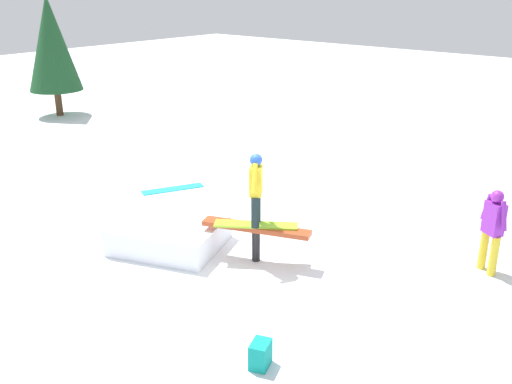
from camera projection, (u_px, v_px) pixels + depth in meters
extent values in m
plane|color=white|center=(256.00, 260.00, 9.74)|extent=(60.00, 60.00, 0.00)
cylinder|color=black|center=(256.00, 245.00, 9.64)|extent=(0.14, 0.14, 0.57)
cube|color=#A53F1E|center=(256.00, 228.00, 9.53)|extent=(1.85, 0.93, 0.08)
cube|color=white|center=(170.00, 234.00, 10.16)|extent=(2.22, 2.05, 0.47)
cube|color=#8FCC28|center=(256.00, 225.00, 9.51)|extent=(1.30, 1.02, 0.03)
cylinder|color=#1B292C|center=(255.00, 212.00, 9.29)|extent=(0.13, 0.13, 0.53)
cylinder|color=#1B292C|center=(257.00, 207.00, 9.53)|extent=(0.13, 0.13, 0.53)
cube|color=yellow|center=(256.00, 180.00, 9.23)|extent=(0.35, 0.38, 0.49)
cylinder|color=yellow|center=(255.00, 178.00, 9.00)|extent=(0.23, 0.29, 0.45)
cylinder|color=yellow|center=(257.00, 170.00, 9.38)|extent=(0.23, 0.29, 0.45)
sphere|color=blue|center=(256.00, 160.00, 9.11)|extent=(0.21, 0.21, 0.21)
cylinder|color=gold|center=(494.00, 256.00, 9.14)|extent=(0.13, 0.13, 0.68)
cylinder|color=gold|center=(483.00, 249.00, 9.36)|extent=(0.13, 0.13, 0.68)
cube|color=purple|center=(494.00, 218.00, 9.04)|extent=(0.38, 0.34, 0.53)
cylinder|color=purple|center=(504.00, 216.00, 8.81)|extent=(0.20, 0.17, 0.47)
cylinder|color=purple|center=(487.00, 207.00, 9.17)|extent=(0.20, 0.17, 0.47)
sphere|color=purple|center=(497.00, 197.00, 8.91)|extent=(0.21, 0.21, 0.21)
cube|color=#23B8CD|center=(173.00, 189.00, 12.99)|extent=(0.86, 1.39, 0.02)
cube|color=#109489|center=(260.00, 354.00, 7.03)|extent=(0.31, 0.36, 0.34)
cylinder|color=#4C331E|center=(59.00, 103.00, 19.86)|extent=(0.24, 0.24, 0.89)
cone|color=#194723|center=(51.00, 43.00, 19.14)|extent=(1.78, 1.78, 3.16)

